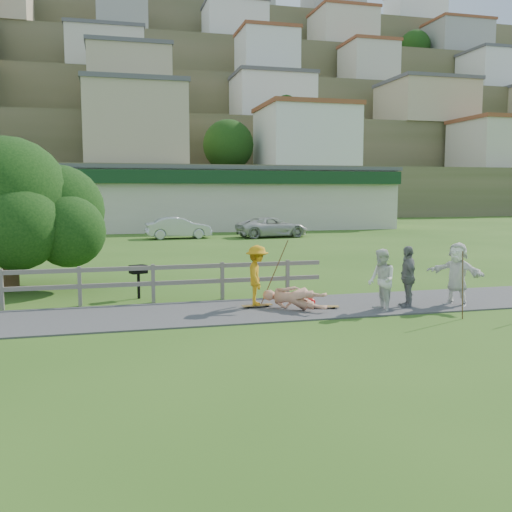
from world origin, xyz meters
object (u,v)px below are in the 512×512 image
at_px(spectator_a, 381,281).
at_px(car_white, 272,227).
at_px(skater_fallen, 294,298).
at_px(bbq, 139,282).
at_px(spectator_d, 457,274).
at_px(car_silver, 178,228).
at_px(tree, 8,228).
at_px(skater_rider, 257,279).
at_px(spectator_b, 407,277).

relative_size(spectator_a, car_white, 0.34).
bearing_deg(car_white, skater_fallen, 158.80).
height_order(car_white, bbq, car_white).
bearing_deg(spectator_a, skater_fallen, -104.61).
bearing_deg(spectator_d, spectator_a, -116.46).
xyz_separation_m(spectator_d, car_white, (1.58, 23.85, -0.20)).
height_order(car_silver, tree, tree).
height_order(skater_rider, car_silver, skater_rider).
xyz_separation_m(skater_rider, car_silver, (0.63, 23.36, -0.10)).
distance_m(spectator_d, car_white, 23.90).
bearing_deg(tree, skater_fallen, -34.34).
xyz_separation_m(car_silver, bbq, (-3.65, -21.08, -0.22)).
bearing_deg(bbq, spectator_b, -45.15).
distance_m(spectator_b, tree, 12.39).
distance_m(spectator_d, bbq, 9.07).
bearing_deg(skater_rider, bbq, 66.16).
xyz_separation_m(spectator_d, bbq, (-8.44, 3.31, -0.39)).
bearing_deg(car_silver, spectator_d, -172.06).
bearing_deg(spectator_d, car_silver, 160.29).
relative_size(spectator_a, spectator_d, 0.94).
bearing_deg(skater_fallen, tree, 103.10).
xyz_separation_m(spectator_d, tree, (-12.35, 5.89, 1.10)).
relative_size(spectator_b, car_silver, 0.39).
bearing_deg(spectator_d, spectator_b, -126.77).
bearing_deg(car_silver, skater_fallen, 177.47).
height_order(spectator_a, car_silver, spectator_a).
bearing_deg(skater_fallen, spectator_b, -49.76).
distance_m(spectator_a, car_silver, 24.69).
relative_size(skater_fallen, spectator_b, 1.07).
bearing_deg(car_white, spectator_a, 164.15).
xyz_separation_m(spectator_b, car_silver, (-3.36, 24.24, -0.13)).
distance_m(spectator_a, bbq, 7.01).
distance_m(skater_rider, spectator_a, 3.28).
height_order(car_white, tree, tree).
height_order(car_silver, bbq, car_silver).
height_order(skater_fallen, spectator_d, spectator_d).
bearing_deg(car_white, spectator_b, 166.25).
bearing_deg(bbq, spectator_d, -42.31).
distance_m(spectator_a, spectator_d, 2.37).
bearing_deg(skater_rider, spectator_b, -89.18).
xyz_separation_m(skater_fallen, spectator_b, (3.10, -0.39, 0.52)).
height_order(skater_fallen, bbq, bbq).
relative_size(car_silver, tree, 0.69).
bearing_deg(tree, spectator_d, -25.49).
bearing_deg(skater_rider, car_white, -3.82).
height_order(skater_rider, tree, tree).
bearing_deg(skater_fallen, spectator_a, -60.99).
relative_size(spectator_d, car_white, 0.36).
relative_size(tree, bbq, 6.32).
height_order(spectator_a, spectator_b, spectator_b).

